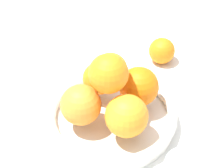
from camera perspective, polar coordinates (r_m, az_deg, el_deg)
ground_plane at (r=0.79m, az=-0.00°, el=-6.01°), size 4.00×4.00×0.00m
fruit_bowl at (r=0.78m, az=-0.00°, el=-5.02°), size 0.27×0.27×0.04m
orange_pile at (r=0.73m, az=-0.00°, el=-1.08°), size 0.21×0.21×0.14m
stray_orange at (r=0.95m, az=7.60°, el=5.04°), size 0.07×0.07×0.07m
napkin_folded at (r=0.92m, az=16.04°, el=0.04°), size 0.19×0.19×0.01m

